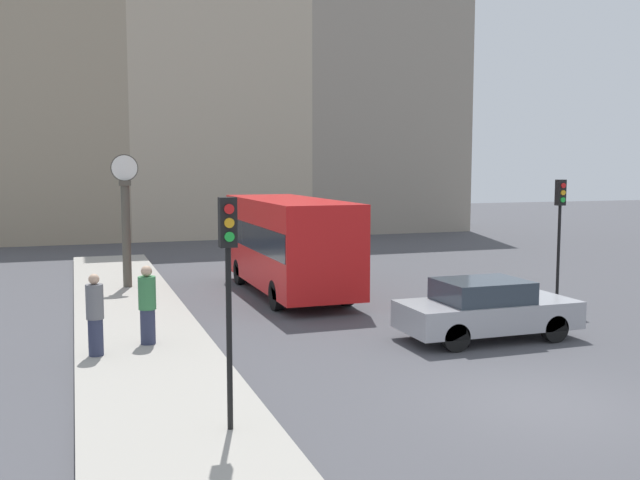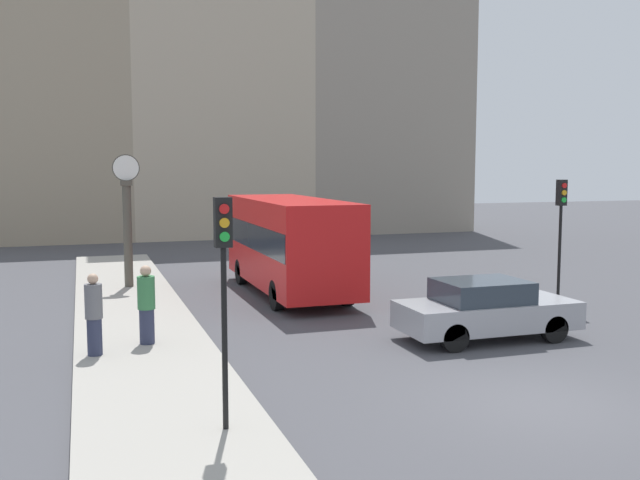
{
  "view_description": "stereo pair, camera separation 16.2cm",
  "coord_description": "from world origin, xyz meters",
  "px_view_note": "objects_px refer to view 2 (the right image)",
  "views": [
    {
      "loc": [
        -7.82,
        -10.38,
        4.25
      ],
      "look_at": [
        -1.41,
        8.16,
        2.19
      ],
      "focal_mm": 40.0,
      "sensor_mm": 36.0,
      "label": 1
    },
    {
      "loc": [
        -7.67,
        -10.43,
        4.25
      ],
      "look_at": [
        -1.41,
        8.16,
        2.19
      ],
      "focal_mm": 40.0,
      "sensor_mm": 36.0,
      "label": 2
    }
  ],
  "objects_px": {
    "traffic_light_far": "(561,217)",
    "pedestrian_green_hoodie": "(146,305)",
    "traffic_light_near": "(224,264)",
    "street_clock": "(127,220)",
    "pedestrian_grey_jacket": "(94,315)",
    "sedan_car": "(486,309)",
    "bus_distant": "(289,241)"
  },
  "relations": [
    {
      "from": "pedestrian_green_hoodie",
      "to": "pedestrian_grey_jacket",
      "type": "bearing_deg",
      "value": -150.03
    },
    {
      "from": "traffic_light_near",
      "to": "pedestrian_grey_jacket",
      "type": "height_order",
      "value": "traffic_light_near"
    },
    {
      "from": "traffic_light_far",
      "to": "street_clock",
      "type": "height_order",
      "value": "street_clock"
    },
    {
      "from": "bus_distant",
      "to": "traffic_light_far",
      "type": "distance_m",
      "value": 8.52
    },
    {
      "from": "traffic_light_far",
      "to": "bus_distant",
      "type": "bearing_deg",
      "value": 144.5
    },
    {
      "from": "pedestrian_green_hoodie",
      "to": "traffic_light_near",
      "type": "bearing_deg",
      "value": -83.4
    },
    {
      "from": "traffic_light_far",
      "to": "pedestrian_grey_jacket",
      "type": "distance_m",
      "value": 13.4
    },
    {
      "from": "sedan_car",
      "to": "traffic_light_far",
      "type": "bearing_deg",
      "value": 32.49
    },
    {
      "from": "traffic_light_far",
      "to": "street_clock",
      "type": "relative_size",
      "value": 0.86
    },
    {
      "from": "bus_distant",
      "to": "traffic_light_far",
      "type": "bearing_deg",
      "value": -35.5
    },
    {
      "from": "bus_distant",
      "to": "traffic_light_far",
      "type": "xyz_separation_m",
      "value": [
        6.89,
        -4.92,
        0.96
      ]
    },
    {
      "from": "sedan_car",
      "to": "traffic_light_near",
      "type": "relative_size",
      "value": 1.21
    },
    {
      "from": "pedestrian_grey_jacket",
      "to": "pedestrian_green_hoodie",
      "type": "bearing_deg",
      "value": 29.97
    },
    {
      "from": "traffic_light_far",
      "to": "street_clock",
      "type": "distance_m",
      "value": 13.9
    },
    {
      "from": "sedan_car",
      "to": "bus_distant",
      "type": "height_order",
      "value": "bus_distant"
    },
    {
      "from": "traffic_light_near",
      "to": "street_clock",
      "type": "relative_size",
      "value": 0.81
    },
    {
      "from": "traffic_light_far",
      "to": "pedestrian_green_hoodie",
      "type": "xyz_separation_m",
      "value": [
        -12.03,
        -1.01,
        -1.68
      ]
    },
    {
      "from": "traffic_light_far",
      "to": "pedestrian_grey_jacket",
      "type": "xyz_separation_m",
      "value": [
        -13.19,
        -1.68,
        -1.69
      ]
    },
    {
      "from": "traffic_light_far",
      "to": "pedestrian_green_hoodie",
      "type": "distance_m",
      "value": 12.18
    },
    {
      "from": "sedan_car",
      "to": "pedestrian_grey_jacket",
      "type": "bearing_deg",
      "value": 174.28
    },
    {
      "from": "sedan_car",
      "to": "pedestrian_grey_jacket",
      "type": "xyz_separation_m",
      "value": [
        -9.12,
        0.91,
        0.3
      ]
    },
    {
      "from": "bus_distant",
      "to": "street_clock",
      "type": "distance_m",
      "value": 5.53
    },
    {
      "from": "sedan_car",
      "to": "pedestrian_green_hoodie",
      "type": "height_order",
      "value": "pedestrian_green_hoodie"
    },
    {
      "from": "sedan_car",
      "to": "pedestrian_grey_jacket",
      "type": "distance_m",
      "value": 9.17
    },
    {
      "from": "traffic_light_near",
      "to": "traffic_light_far",
      "type": "distance_m",
      "value": 13.27
    },
    {
      "from": "traffic_light_near",
      "to": "street_clock",
      "type": "distance_m",
      "value": 14.06
    },
    {
      "from": "street_clock",
      "to": "sedan_car",
      "type": "bearing_deg",
      "value": -51.22
    },
    {
      "from": "sedan_car",
      "to": "traffic_light_near",
      "type": "height_order",
      "value": "traffic_light_near"
    },
    {
      "from": "pedestrian_green_hoodie",
      "to": "bus_distant",
      "type": "bearing_deg",
      "value": 49.09
    },
    {
      "from": "street_clock",
      "to": "pedestrian_green_hoodie",
      "type": "bearing_deg",
      "value": -90.81
    },
    {
      "from": "street_clock",
      "to": "pedestrian_grey_jacket",
      "type": "relative_size",
      "value": 2.5
    },
    {
      "from": "traffic_light_near",
      "to": "traffic_light_far",
      "type": "relative_size",
      "value": 0.94
    }
  ]
}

